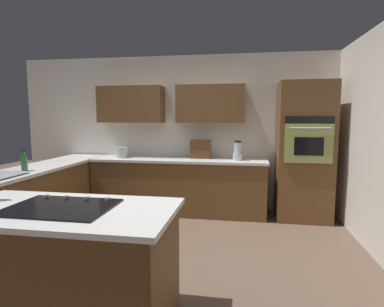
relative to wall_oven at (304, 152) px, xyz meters
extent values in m
plane|color=brown|center=(1.85, 1.72, -1.05)|extent=(14.00, 14.00, 0.00)
cube|color=white|center=(1.85, -0.38, 0.25)|extent=(6.00, 0.10, 2.60)
cube|color=brown|center=(1.45, -0.16, 0.73)|extent=(1.10, 0.34, 0.60)
cube|color=brown|center=(2.80, -0.16, 0.73)|extent=(1.10, 0.34, 0.60)
cube|color=brown|center=(1.95, 0.00, -0.62)|extent=(2.80, 0.60, 0.86)
cube|color=silver|center=(1.95, 0.00, -0.17)|extent=(2.84, 0.64, 0.04)
cube|color=brown|center=(3.67, 1.17, -0.62)|extent=(0.60, 2.90, 0.86)
cube|color=silver|center=(3.67, 1.17, -0.17)|extent=(0.64, 2.94, 0.04)
cube|color=brown|center=(2.24, 2.87, -0.62)|extent=(1.62, 0.80, 0.86)
cube|color=silver|center=(2.24, 2.87, -0.17)|extent=(1.70, 0.88, 0.04)
cube|color=brown|center=(0.00, 0.00, 0.00)|extent=(0.80, 0.60, 2.10)
cube|color=#939E51|center=(0.00, 0.31, 0.15)|extent=(0.66, 0.03, 0.56)
cube|color=black|center=(0.00, 0.32, 0.11)|extent=(0.40, 0.01, 0.26)
cube|color=black|center=(0.00, 0.31, 0.48)|extent=(0.66, 0.02, 0.11)
cylinder|color=silver|center=(0.00, 0.35, 0.37)|extent=(0.56, 0.02, 0.02)
cube|color=#515456|center=(3.67, 1.76, -0.14)|extent=(0.40, 0.30, 0.02)
cube|color=black|center=(2.24, 2.87, -0.14)|extent=(0.76, 0.56, 0.01)
cylinder|color=#B2B2B7|center=(1.97, 2.64, -0.13)|extent=(0.04, 0.04, 0.02)
cylinder|color=#B2B2B7|center=(2.15, 2.64, -0.13)|extent=(0.04, 0.04, 0.02)
cylinder|color=#B2B2B7|center=(2.33, 2.64, -0.13)|extent=(0.04, 0.04, 0.02)
cylinder|color=#B2B2B7|center=(2.51, 2.64, -0.13)|extent=(0.04, 0.04, 0.02)
cylinder|color=silver|center=(1.00, 0.03, -0.10)|extent=(0.15, 0.15, 0.11)
cylinder|color=silver|center=(1.00, 0.03, 0.04)|extent=(0.11, 0.11, 0.17)
cylinder|color=black|center=(1.00, 0.03, 0.14)|extent=(0.12, 0.12, 0.03)
cube|color=brown|center=(1.60, -0.08, 0.00)|extent=(0.34, 0.10, 0.31)
cube|color=brown|center=(1.60, -0.03, 0.00)|extent=(0.32, 0.02, 0.02)
cylinder|color=#B7BABF|center=(2.90, 0.03, -0.06)|extent=(0.18, 0.18, 0.18)
cylinder|color=#336B38|center=(3.62, 1.45, -0.06)|extent=(0.08, 0.08, 0.19)
cylinder|color=#336B38|center=(3.62, 1.45, 0.07)|extent=(0.03, 0.03, 0.06)
cylinder|color=black|center=(3.62, 1.45, 0.11)|extent=(0.04, 0.04, 0.02)
camera|label=1|loc=(0.91, 4.92, 0.52)|focal=29.18mm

